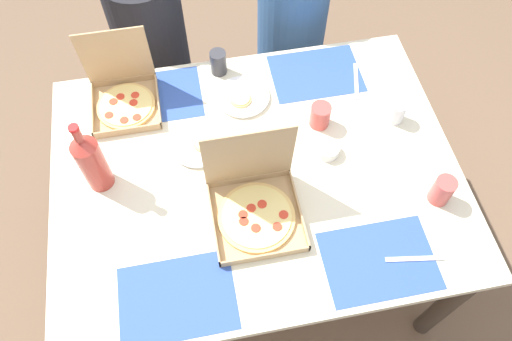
{
  "coord_description": "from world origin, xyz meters",
  "views": [
    {
      "loc": [
        -0.17,
        -0.89,
        2.25
      ],
      "look_at": [
        0.0,
        0.0,
        0.75
      ],
      "focal_mm": 34.36,
      "sensor_mm": 36.0,
      "label": 1
    }
  ],
  "objects_px": {
    "condiment_bowl": "(327,150)",
    "pizza_box_edge_far": "(255,204)",
    "cup_dark": "(442,190)",
    "plate_middle": "(199,144)",
    "cup_spare": "(397,112)",
    "diner_right_seat": "(290,43)",
    "pizza_box_center": "(124,95)",
    "soda_bottle": "(91,161)",
    "cup_clear_right": "(218,62)",
    "cup_clear_left": "(320,116)",
    "diner_left_seat": "(156,60)",
    "plate_far_left": "(243,97)"
  },
  "relations": [
    {
      "from": "pizza_box_edge_far",
      "to": "soda_bottle",
      "type": "relative_size",
      "value": 1.03
    },
    {
      "from": "pizza_box_center",
      "to": "diner_right_seat",
      "type": "distance_m",
      "value": 0.91
    },
    {
      "from": "soda_bottle",
      "to": "plate_middle",
      "type": "bearing_deg",
      "value": 13.49
    },
    {
      "from": "soda_bottle",
      "to": "cup_dark",
      "type": "xyz_separation_m",
      "value": [
        1.14,
        -0.29,
        -0.08
      ]
    },
    {
      "from": "pizza_box_edge_far",
      "to": "condiment_bowl",
      "type": "distance_m",
      "value": 0.35
    },
    {
      "from": "plate_middle",
      "to": "diner_right_seat",
      "type": "bearing_deg",
      "value": 52.71
    },
    {
      "from": "plate_far_left",
      "to": "soda_bottle",
      "type": "bearing_deg",
      "value": -153.57
    },
    {
      "from": "plate_middle",
      "to": "cup_clear_left",
      "type": "bearing_deg",
      "value": 2.22
    },
    {
      "from": "plate_far_left",
      "to": "cup_clear_right",
      "type": "distance_m",
      "value": 0.18
    },
    {
      "from": "pizza_box_edge_far",
      "to": "plate_far_left",
      "type": "height_order",
      "value": "pizza_box_edge_far"
    },
    {
      "from": "plate_middle",
      "to": "cup_clear_left",
      "type": "xyz_separation_m",
      "value": [
        0.46,
        0.02,
        0.04
      ]
    },
    {
      "from": "cup_clear_right",
      "to": "diner_right_seat",
      "type": "relative_size",
      "value": 0.09
    },
    {
      "from": "pizza_box_center",
      "to": "plate_middle",
      "type": "distance_m",
      "value": 0.36
    },
    {
      "from": "cup_clear_right",
      "to": "diner_left_seat",
      "type": "bearing_deg",
      "value": 129.47
    },
    {
      "from": "plate_far_left",
      "to": "cup_clear_left",
      "type": "height_order",
      "value": "cup_clear_left"
    },
    {
      "from": "plate_middle",
      "to": "condiment_bowl",
      "type": "bearing_deg",
      "value": -14.47
    },
    {
      "from": "plate_far_left",
      "to": "diner_right_seat",
      "type": "xyz_separation_m",
      "value": [
        0.32,
        0.48,
        -0.23
      ]
    },
    {
      "from": "pizza_box_edge_far",
      "to": "plate_middle",
      "type": "bearing_deg",
      "value": 117.03
    },
    {
      "from": "pizza_box_edge_far",
      "to": "diner_right_seat",
      "type": "distance_m",
      "value": 1.07
    },
    {
      "from": "plate_far_left",
      "to": "soda_bottle",
      "type": "distance_m",
      "value": 0.63
    },
    {
      "from": "cup_dark",
      "to": "condiment_bowl",
      "type": "xyz_separation_m",
      "value": [
        -0.33,
        0.25,
        -0.04
      ]
    },
    {
      "from": "condiment_bowl",
      "to": "pizza_box_edge_far",
      "type": "bearing_deg",
      "value": -148.82
    },
    {
      "from": "pizza_box_edge_far",
      "to": "cup_spare",
      "type": "xyz_separation_m",
      "value": [
        0.59,
        0.28,
        -0.01
      ]
    },
    {
      "from": "plate_middle",
      "to": "diner_right_seat",
      "type": "xyz_separation_m",
      "value": [
        0.51,
        0.67,
        -0.23
      ]
    },
    {
      "from": "plate_far_left",
      "to": "diner_right_seat",
      "type": "bearing_deg",
      "value": 56.87
    },
    {
      "from": "pizza_box_center",
      "to": "soda_bottle",
      "type": "relative_size",
      "value": 0.9
    },
    {
      "from": "cup_spare",
      "to": "cup_clear_left",
      "type": "bearing_deg",
      "value": 173.17
    },
    {
      "from": "pizza_box_center",
      "to": "cup_spare",
      "type": "distance_m",
      "value": 1.04
    },
    {
      "from": "cup_spare",
      "to": "cup_dark",
      "type": "distance_m",
      "value": 0.36
    },
    {
      "from": "cup_clear_left",
      "to": "diner_right_seat",
      "type": "relative_size",
      "value": 0.08
    },
    {
      "from": "cup_spare",
      "to": "cup_clear_right",
      "type": "relative_size",
      "value": 0.87
    },
    {
      "from": "diner_left_seat",
      "to": "plate_far_left",
      "type": "bearing_deg",
      "value": -55.26
    },
    {
      "from": "diner_left_seat",
      "to": "soda_bottle",
      "type": "bearing_deg",
      "value": -105.95
    },
    {
      "from": "pizza_box_edge_far",
      "to": "cup_spare",
      "type": "relative_size",
      "value": 3.72
    },
    {
      "from": "pizza_box_center",
      "to": "cup_clear_left",
      "type": "height_order",
      "value": "pizza_box_center"
    },
    {
      "from": "plate_middle",
      "to": "soda_bottle",
      "type": "bearing_deg",
      "value": -166.51
    },
    {
      "from": "cup_clear_right",
      "to": "condiment_bowl",
      "type": "relative_size",
      "value": 1.18
    },
    {
      "from": "soda_bottle",
      "to": "cup_spare",
      "type": "bearing_deg",
      "value": 3.56
    },
    {
      "from": "diner_left_seat",
      "to": "pizza_box_center",
      "type": "bearing_deg",
      "value": -105.15
    },
    {
      "from": "cup_dark",
      "to": "plate_middle",
      "type": "bearing_deg",
      "value": 154.64
    },
    {
      "from": "pizza_box_center",
      "to": "condiment_bowl",
      "type": "relative_size",
      "value": 3.35
    },
    {
      "from": "pizza_box_center",
      "to": "soda_bottle",
      "type": "bearing_deg",
      "value": -106.94
    },
    {
      "from": "cup_clear_left",
      "to": "soda_bottle",
      "type": "bearing_deg",
      "value": -172.8
    },
    {
      "from": "cup_spare",
      "to": "diner_right_seat",
      "type": "height_order",
      "value": "diner_right_seat"
    },
    {
      "from": "cup_dark",
      "to": "diner_right_seat",
      "type": "relative_size",
      "value": 0.09
    },
    {
      "from": "plate_middle",
      "to": "cup_clear_left",
      "type": "height_order",
      "value": "cup_clear_left"
    },
    {
      "from": "pizza_box_edge_far",
      "to": "plate_far_left",
      "type": "distance_m",
      "value": 0.49
    },
    {
      "from": "soda_bottle",
      "to": "cup_clear_left",
      "type": "xyz_separation_m",
      "value": [
        0.82,
        0.1,
        -0.08
      ]
    },
    {
      "from": "condiment_bowl",
      "to": "diner_right_seat",
      "type": "height_order",
      "value": "diner_right_seat"
    },
    {
      "from": "condiment_bowl",
      "to": "diner_right_seat",
      "type": "bearing_deg",
      "value": 85.86
    }
  ]
}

